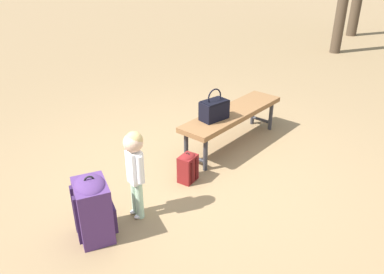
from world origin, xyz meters
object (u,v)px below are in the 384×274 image
handbag (214,109)px  backpack_large (93,207)px  child_standing (135,162)px  park_bench (233,115)px  backpack_small (188,167)px

handbag → backpack_large: 1.83m
handbag → child_standing: 1.39m
park_bench → handbag: size_ratio=4.48×
handbag → child_standing: (1.38, -0.20, -0.02)m
park_bench → child_standing: size_ratio=1.95×
backpack_small → park_bench: bearing=171.4°
handbag → child_standing: bearing=-8.3°
handbag → backpack_large: size_ratio=0.61×
park_bench → backpack_large: 2.15m
park_bench → handbag: bearing=-20.4°
backpack_large → handbag: bearing=167.9°
park_bench → backpack_small: size_ratio=4.88×
child_standing → backpack_large: bearing=-24.4°
backpack_large → backpack_small: bearing=162.4°
park_bench → backpack_small: 1.02m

